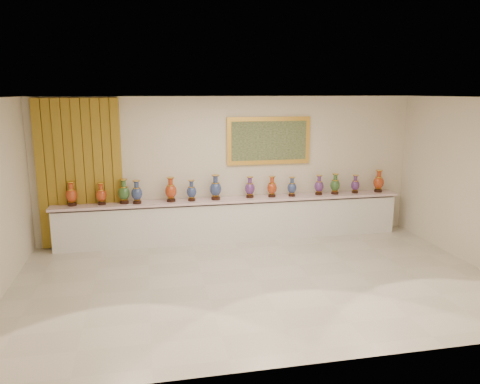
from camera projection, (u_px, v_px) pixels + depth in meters
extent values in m
plane|color=beige|center=(258.00, 281.00, 7.80)|extent=(8.00, 8.00, 0.00)
plane|color=beige|center=(230.00, 168.00, 9.88)|extent=(8.00, 0.00, 8.00)
plane|color=beige|center=(478.00, 183.00, 8.27)|extent=(0.00, 5.00, 5.00)
plane|color=white|center=(259.00, 98.00, 7.17)|extent=(8.00, 8.00, 0.00)
cube|color=#AA8624|center=(80.00, 174.00, 9.23)|extent=(1.64, 0.14, 2.95)
cube|color=gold|center=(269.00, 141.00, 9.88)|extent=(1.80, 0.06, 1.00)
cube|color=#1F3219|center=(269.00, 141.00, 9.85)|extent=(1.62, 0.02, 0.82)
cube|color=white|center=(233.00, 221.00, 9.89)|extent=(7.20, 0.42, 0.81)
cube|color=silver|center=(233.00, 200.00, 9.77)|extent=(7.28, 0.48, 0.05)
cylinder|color=black|center=(72.00, 204.00, 9.16)|extent=(0.17, 0.17, 0.05)
cone|color=gold|center=(72.00, 202.00, 9.15)|extent=(0.15, 0.15, 0.03)
ellipsoid|color=#880409|center=(71.00, 195.00, 9.12)|extent=(0.25, 0.25, 0.28)
cylinder|color=gold|center=(71.00, 189.00, 9.10)|extent=(0.15, 0.15, 0.01)
cylinder|color=#880409|center=(71.00, 186.00, 9.09)|extent=(0.09, 0.09, 0.10)
cone|color=#880409|center=(70.00, 183.00, 9.07)|extent=(0.15, 0.15, 0.04)
cylinder|color=gold|center=(70.00, 182.00, 9.07)|extent=(0.16, 0.16, 0.01)
cylinder|color=black|center=(102.00, 203.00, 9.25)|extent=(0.16, 0.16, 0.04)
cone|color=gold|center=(102.00, 201.00, 9.24)|extent=(0.14, 0.14, 0.03)
ellipsoid|color=#880409|center=(101.00, 195.00, 9.22)|extent=(0.24, 0.24, 0.26)
cylinder|color=gold|center=(101.00, 190.00, 9.19)|extent=(0.14, 0.14, 0.01)
cylinder|color=#880409|center=(101.00, 187.00, 9.18)|extent=(0.08, 0.08, 0.09)
cone|color=#880409|center=(101.00, 184.00, 9.17)|extent=(0.14, 0.14, 0.03)
cylinder|color=gold|center=(101.00, 183.00, 9.16)|extent=(0.14, 0.14, 0.01)
cylinder|color=black|center=(124.00, 202.00, 9.34)|extent=(0.17, 0.17, 0.05)
cone|color=gold|center=(124.00, 200.00, 9.33)|extent=(0.15, 0.15, 0.03)
ellipsoid|color=black|center=(124.00, 193.00, 9.30)|extent=(0.23, 0.23, 0.29)
cylinder|color=gold|center=(124.00, 187.00, 9.28)|extent=(0.16, 0.16, 0.01)
cylinder|color=black|center=(123.00, 184.00, 9.26)|extent=(0.09, 0.09, 0.10)
cone|color=black|center=(123.00, 180.00, 9.25)|extent=(0.16, 0.16, 0.04)
cylinder|color=gold|center=(123.00, 179.00, 9.24)|extent=(0.16, 0.16, 0.01)
cylinder|color=black|center=(137.00, 202.00, 9.34)|extent=(0.17, 0.17, 0.05)
cone|color=gold|center=(137.00, 200.00, 9.33)|extent=(0.14, 0.14, 0.03)
ellipsoid|color=#0F1A41|center=(137.00, 193.00, 9.30)|extent=(0.26, 0.26, 0.27)
cylinder|color=gold|center=(137.00, 188.00, 9.28)|extent=(0.15, 0.15, 0.01)
cylinder|color=#0F1A41|center=(136.00, 185.00, 9.27)|extent=(0.09, 0.09, 0.10)
cone|color=#0F1A41|center=(136.00, 182.00, 9.25)|extent=(0.15, 0.15, 0.04)
cylinder|color=gold|center=(136.00, 181.00, 9.25)|extent=(0.15, 0.15, 0.01)
cylinder|color=black|center=(171.00, 200.00, 9.50)|extent=(0.18, 0.18, 0.05)
cone|color=gold|center=(171.00, 198.00, 9.49)|extent=(0.16, 0.16, 0.03)
ellipsoid|color=#880409|center=(171.00, 191.00, 9.46)|extent=(0.29, 0.29, 0.29)
cylinder|color=gold|center=(171.00, 185.00, 9.44)|extent=(0.16, 0.16, 0.01)
cylinder|color=#880409|center=(171.00, 182.00, 9.42)|extent=(0.09, 0.09, 0.11)
cone|color=#880409|center=(170.00, 178.00, 9.41)|extent=(0.16, 0.16, 0.04)
cylinder|color=gold|center=(170.00, 178.00, 9.41)|extent=(0.16, 0.16, 0.01)
cylinder|color=black|center=(192.00, 200.00, 9.57)|extent=(0.15, 0.15, 0.04)
cone|color=gold|center=(192.00, 198.00, 9.56)|extent=(0.13, 0.13, 0.03)
ellipsoid|color=#0F1A41|center=(192.00, 192.00, 9.54)|extent=(0.26, 0.26, 0.25)
cylinder|color=gold|center=(191.00, 187.00, 9.52)|extent=(0.14, 0.14, 0.01)
cylinder|color=#0F1A41|center=(191.00, 184.00, 9.50)|extent=(0.08, 0.08, 0.09)
cone|color=#0F1A41|center=(191.00, 181.00, 9.49)|extent=(0.14, 0.14, 0.03)
cylinder|color=gold|center=(191.00, 180.00, 9.49)|extent=(0.14, 0.14, 0.01)
cylinder|color=black|center=(216.00, 198.00, 9.68)|extent=(0.18, 0.18, 0.05)
cone|color=gold|center=(216.00, 196.00, 9.66)|extent=(0.16, 0.16, 0.03)
ellipsoid|color=#0F1A41|center=(216.00, 189.00, 9.63)|extent=(0.31, 0.31, 0.30)
cylinder|color=gold|center=(216.00, 183.00, 9.61)|extent=(0.17, 0.17, 0.01)
cylinder|color=#0F1A41|center=(215.00, 180.00, 9.59)|extent=(0.10, 0.10, 0.11)
cone|color=#0F1A41|center=(215.00, 176.00, 9.58)|extent=(0.17, 0.17, 0.04)
cylinder|color=gold|center=(215.00, 175.00, 9.57)|extent=(0.17, 0.17, 0.01)
cylinder|color=black|center=(250.00, 196.00, 9.86)|extent=(0.16, 0.16, 0.04)
cone|color=gold|center=(250.00, 194.00, 9.85)|extent=(0.14, 0.14, 0.03)
ellipsoid|color=#2F134F|center=(250.00, 188.00, 9.83)|extent=(0.25, 0.25, 0.26)
cylinder|color=gold|center=(250.00, 183.00, 9.81)|extent=(0.14, 0.14, 0.01)
cylinder|color=#2F134F|center=(250.00, 181.00, 9.79)|extent=(0.08, 0.08, 0.09)
cone|color=#2F134F|center=(250.00, 178.00, 9.78)|extent=(0.14, 0.14, 0.03)
cylinder|color=gold|center=(250.00, 177.00, 9.78)|extent=(0.15, 0.15, 0.01)
cylinder|color=black|center=(272.00, 196.00, 9.93)|extent=(0.16, 0.16, 0.04)
cone|color=gold|center=(272.00, 194.00, 9.92)|extent=(0.14, 0.14, 0.03)
ellipsoid|color=#880409|center=(272.00, 188.00, 9.90)|extent=(0.26, 0.26, 0.26)
cylinder|color=gold|center=(272.00, 183.00, 9.87)|extent=(0.14, 0.14, 0.01)
cylinder|color=#880409|center=(272.00, 180.00, 9.86)|extent=(0.08, 0.08, 0.09)
cone|color=#880409|center=(272.00, 177.00, 9.85)|extent=(0.14, 0.14, 0.03)
cylinder|color=gold|center=(272.00, 177.00, 9.85)|extent=(0.14, 0.14, 0.01)
cylinder|color=black|center=(292.00, 195.00, 10.00)|extent=(0.15, 0.15, 0.04)
cone|color=gold|center=(292.00, 193.00, 9.99)|extent=(0.13, 0.13, 0.03)
ellipsoid|color=#0F1A41|center=(292.00, 188.00, 9.97)|extent=(0.24, 0.24, 0.24)
cylinder|color=gold|center=(292.00, 183.00, 9.95)|extent=(0.13, 0.13, 0.01)
cylinder|color=#0F1A41|center=(292.00, 181.00, 9.93)|extent=(0.08, 0.08, 0.09)
cone|color=#0F1A41|center=(292.00, 178.00, 9.92)|extent=(0.13, 0.13, 0.03)
cylinder|color=gold|center=(292.00, 177.00, 9.92)|extent=(0.13, 0.13, 0.01)
cylinder|color=black|center=(319.00, 194.00, 10.14)|extent=(0.15, 0.15, 0.04)
cone|color=gold|center=(319.00, 192.00, 10.13)|extent=(0.13, 0.13, 0.03)
ellipsoid|color=#2F134F|center=(319.00, 186.00, 10.11)|extent=(0.21, 0.21, 0.25)
cylinder|color=gold|center=(319.00, 181.00, 10.08)|extent=(0.14, 0.14, 0.01)
cylinder|color=#2F134F|center=(319.00, 179.00, 10.07)|extent=(0.08, 0.08, 0.09)
cone|color=#2F134F|center=(319.00, 176.00, 10.06)|extent=(0.14, 0.14, 0.03)
cylinder|color=gold|center=(319.00, 175.00, 10.06)|extent=(0.14, 0.14, 0.01)
cylinder|color=black|center=(335.00, 193.00, 10.20)|extent=(0.16, 0.16, 0.04)
cone|color=gold|center=(335.00, 191.00, 10.19)|extent=(0.14, 0.14, 0.03)
ellipsoid|color=black|center=(335.00, 185.00, 10.17)|extent=(0.23, 0.23, 0.26)
cylinder|color=gold|center=(335.00, 180.00, 10.14)|extent=(0.14, 0.14, 0.01)
cylinder|color=black|center=(335.00, 178.00, 10.13)|extent=(0.08, 0.08, 0.09)
cone|color=black|center=(336.00, 175.00, 10.12)|extent=(0.14, 0.14, 0.03)
cylinder|color=gold|center=(336.00, 174.00, 10.11)|extent=(0.15, 0.15, 0.01)
cylinder|color=black|center=(355.00, 192.00, 10.32)|extent=(0.14, 0.14, 0.04)
cone|color=gold|center=(355.00, 190.00, 10.31)|extent=(0.12, 0.12, 0.03)
ellipsoid|color=#2F134F|center=(355.00, 185.00, 10.28)|extent=(0.21, 0.21, 0.23)
cylinder|color=gold|center=(355.00, 181.00, 10.26)|extent=(0.13, 0.13, 0.01)
cylinder|color=#2F134F|center=(356.00, 179.00, 10.25)|extent=(0.07, 0.07, 0.08)
cone|color=#2F134F|center=(356.00, 176.00, 10.24)|extent=(0.13, 0.13, 0.03)
cylinder|color=gold|center=(356.00, 175.00, 10.24)|extent=(0.13, 0.13, 0.01)
cylinder|color=black|center=(378.00, 191.00, 10.43)|extent=(0.17, 0.17, 0.05)
cone|color=gold|center=(378.00, 188.00, 10.42)|extent=(0.15, 0.15, 0.03)
ellipsoid|color=#880409|center=(379.00, 182.00, 10.39)|extent=(0.24, 0.24, 0.28)
cylinder|color=gold|center=(379.00, 177.00, 10.36)|extent=(0.16, 0.16, 0.01)
cylinder|color=#880409|center=(379.00, 174.00, 10.35)|extent=(0.09, 0.09, 0.10)
cone|color=#880409|center=(379.00, 171.00, 10.33)|extent=(0.16, 0.16, 0.04)
cylinder|color=gold|center=(379.00, 170.00, 10.33)|extent=(0.16, 0.16, 0.01)
cube|color=white|center=(130.00, 205.00, 9.24)|extent=(0.10, 0.06, 0.00)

